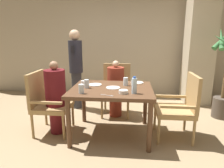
# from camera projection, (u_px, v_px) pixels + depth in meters

# --- Properties ---
(ground_plane) EXTENTS (16.00, 16.00, 0.00)m
(ground_plane) POSITION_uv_depth(u_px,v_px,m) (112.00, 134.00, 3.21)
(ground_plane) COLOR #9E8460
(wall_back) EXTENTS (8.00, 0.06, 2.80)m
(wall_back) POSITION_uv_depth(u_px,v_px,m) (121.00, 41.00, 5.17)
(wall_back) COLOR tan
(wall_back) RESTS_ON ground_plane
(pillar_stone) EXTENTS (0.57, 0.57, 2.70)m
(pillar_stone) POSITION_uv_depth(u_px,v_px,m) (199.00, 44.00, 4.47)
(pillar_stone) COLOR #BCAD8E
(pillar_stone) RESTS_ON ground_plane
(dining_table) EXTENTS (1.22, 1.02, 0.77)m
(dining_table) POSITION_uv_depth(u_px,v_px,m) (112.00, 94.00, 3.05)
(dining_table) COLOR brown
(dining_table) RESTS_ON ground_plane
(chair_left_side) EXTENTS (0.55, 0.55, 0.99)m
(chair_left_side) POSITION_uv_depth(u_px,v_px,m) (47.00, 101.00, 3.18)
(chair_left_side) COLOR #A88451
(chair_left_side) RESTS_ON ground_plane
(diner_in_left_chair) EXTENTS (0.32, 0.32, 1.17)m
(diner_in_left_chair) POSITION_uv_depth(u_px,v_px,m) (56.00, 97.00, 3.15)
(diner_in_left_chair) COLOR #5B1419
(diner_in_left_chair) RESTS_ON ground_plane
(chair_far_side) EXTENTS (0.55, 0.55, 0.99)m
(chair_far_side) POSITION_uv_depth(u_px,v_px,m) (116.00, 88.00, 3.99)
(chair_far_side) COLOR #A88451
(chair_far_side) RESTS_ON ground_plane
(diner_in_far_chair) EXTENTS (0.32, 0.32, 1.09)m
(diner_in_far_chair) POSITION_uv_depth(u_px,v_px,m) (116.00, 88.00, 3.83)
(diner_in_far_chair) COLOR maroon
(diner_in_far_chair) RESTS_ON ground_plane
(chair_right_side) EXTENTS (0.55, 0.55, 0.99)m
(chair_right_side) POSITION_uv_depth(u_px,v_px,m) (181.00, 105.00, 2.99)
(chair_right_side) COLOR #A88451
(chair_right_side) RESTS_ON ground_plane
(standing_host) EXTENTS (0.28, 0.32, 1.66)m
(standing_host) POSITION_uv_depth(u_px,v_px,m) (76.00, 67.00, 4.21)
(standing_host) COLOR #2D2D33
(standing_host) RESTS_ON ground_plane
(plate_main_left) EXTENTS (0.21, 0.21, 0.01)m
(plate_main_left) POSITION_uv_depth(u_px,v_px,m) (95.00, 85.00, 3.21)
(plate_main_left) COLOR white
(plate_main_left) RESTS_ON dining_table
(plate_main_right) EXTENTS (0.21, 0.21, 0.01)m
(plate_main_right) POSITION_uv_depth(u_px,v_px,m) (113.00, 88.00, 3.02)
(plate_main_right) COLOR white
(plate_main_right) RESTS_ON dining_table
(plate_dessert_center) EXTENTS (0.21, 0.21, 0.01)m
(plate_dessert_center) POSITION_uv_depth(u_px,v_px,m) (137.00, 83.00, 3.35)
(plate_dessert_center) COLOR white
(plate_dessert_center) RESTS_ON dining_table
(teacup_with_saucer) EXTENTS (0.12, 0.12, 0.07)m
(teacup_with_saucer) POSITION_uv_depth(u_px,v_px,m) (84.00, 83.00, 3.20)
(teacup_with_saucer) COLOR white
(teacup_with_saucer) RESTS_ON dining_table
(bowl_small) EXTENTS (0.13, 0.13, 0.05)m
(bowl_small) POSITION_uv_depth(u_px,v_px,m) (123.00, 92.00, 2.73)
(bowl_small) COLOR white
(bowl_small) RESTS_ON dining_table
(water_bottle) EXTENTS (0.07, 0.07, 0.24)m
(water_bottle) POSITION_uv_depth(u_px,v_px,m) (134.00, 86.00, 2.72)
(water_bottle) COLOR silver
(water_bottle) RESTS_ON dining_table
(glass_tall_near) EXTENTS (0.07, 0.07, 0.13)m
(glass_tall_near) POSITION_uv_depth(u_px,v_px,m) (87.00, 84.00, 3.02)
(glass_tall_near) COLOR silver
(glass_tall_near) RESTS_ON dining_table
(glass_tall_mid) EXTENTS (0.07, 0.07, 0.13)m
(glass_tall_mid) POSITION_uv_depth(u_px,v_px,m) (126.00, 82.00, 3.17)
(glass_tall_mid) COLOR silver
(glass_tall_mid) RESTS_ON dining_table
(glass_tall_far) EXTENTS (0.07, 0.07, 0.13)m
(glass_tall_far) POSITION_uv_depth(u_px,v_px,m) (81.00, 89.00, 2.73)
(glass_tall_far) COLOR silver
(glass_tall_far) RESTS_ON dining_table
(salt_shaker) EXTENTS (0.03, 0.03, 0.08)m
(salt_shaker) POSITION_uv_depth(u_px,v_px,m) (132.00, 83.00, 3.18)
(salt_shaker) COLOR white
(salt_shaker) RESTS_ON dining_table
(pepper_shaker) EXTENTS (0.03, 0.03, 0.08)m
(pepper_shaker) POSITION_uv_depth(u_px,v_px,m) (134.00, 83.00, 3.17)
(pepper_shaker) COLOR #4C3D2D
(pepper_shaker) RESTS_ON dining_table
(fork_beside_plate) EXTENTS (0.18, 0.07, 0.00)m
(fork_beside_plate) POSITION_uv_depth(u_px,v_px,m) (108.00, 95.00, 2.64)
(fork_beside_plate) COLOR silver
(fork_beside_plate) RESTS_ON dining_table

